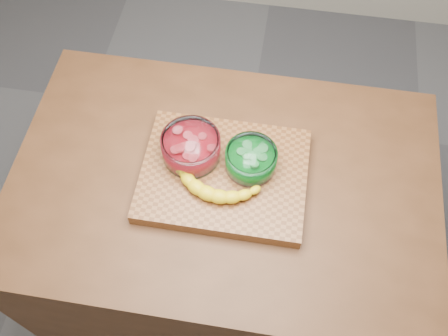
# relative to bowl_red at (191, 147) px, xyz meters

# --- Properties ---
(ground) EXTENTS (3.50, 3.50, 0.00)m
(ground) POSITION_rel_bowl_red_xyz_m (0.10, -0.04, -0.98)
(ground) COLOR #5A595E
(ground) RESTS_ON ground
(counter) EXTENTS (1.20, 0.80, 0.90)m
(counter) POSITION_rel_bowl_red_xyz_m (0.10, -0.04, -0.53)
(counter) COLOR #4E2D17
(counter) RESTS_ON ground
(cutting_board) EXTENTS (0.45, 0.35, 0.04)m
(cutting_board) POSITION_rel_bowl_red_xyz_m (0.10, -0.04, -0.06)
(cutting_board) COLOR brown
(cutting_board) RESTS_ON counter
(bowl_red) EXTENTS (0.16, 0.16, 0.08)m
(bowl_red) POSITION_rel_bowl_red_xyz_m (0.00, 0.00, 0.00)
(bowl_red) COLOR white
(bowl_red) RESTS_ON cutting_board
(bowl_green) EXTENTS (0.14, 0.14, 0.07)m
(bowl_green) POSITION_rel_bowl_red_xyz_m (0.17, -0.01, -0.00)
(bowl_green) COLOR white
(bowl_green) RESTS_ON cutting_board
(banana) EXTENTS (0.27, 0.16, 0.04)m
(banana) POSITION_rel_bowl_red_xyz_m (0.08, -0.08, -0.02)
(banana) COLOR yellow
(banana) RESTS_ON cutting_board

